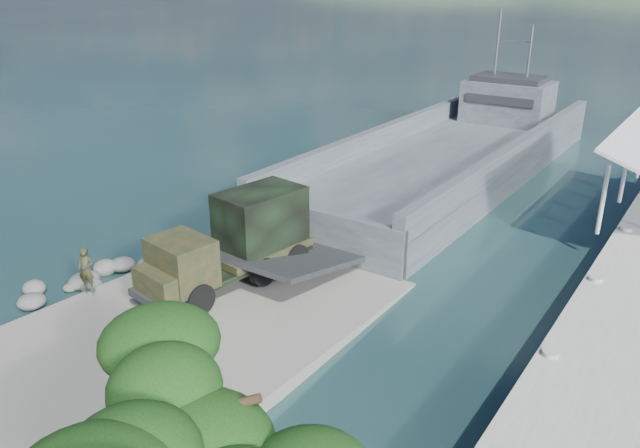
{
  "coord_description": "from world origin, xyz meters",
  "views": [
    {
      "loc": [
        14.7,
        -13.11,
        11.92
      ],
      "look_at": [
        1.6,
        6.0,
        2.64
      ],
      "focal_mm": 35.0,
      "sensor_mm": 36.0,
      "label": 1
    }
  ],
  "objects": [
    {
      "name": "soldier",
      "position": [
        -4.28,
        -0.83,
        1.36
      ],
      "size": [
        0.74,
        0.63,
        1.72
      ],
      "primitive_type": "imported",
      "rotation": [
        0.0,
        0.0,
        0.4
      ],
      "color": "black",
      "rests_on": "boat_ramp"
    },
    {
      "name": "boat_ramp",
      "position": [
        0.0,
        -1.0,
        0.25
      ],
      "size": [
        10.0,
        18.0,
        0.5
      ],
      "primitive_type": "cube",
      "color": "gray",
      "rests_on": "ground"
    },
    {
      "name": "ground",
      "position": [
        0.0,
        0.0,
        0.0
      ],
      "size": [
        1400.0,
        1400.0,
        0.0
      ],
      "primitive_type": "plane",
      "color": "#173438",
      "rests_on": "ground"
    },
    {
      "name": "landing_craft",
      "position": [
        0.01,
        22.65,
        0.86
      ],
      "size": [
        9.07,
        35.32,
        10.47
      ],
      "rotation": [
        0.0,
        0.0,
        -0.0
      ],
      "color": "#3E4549",
      "rests_on": "ground"
    },
    {
      "name": "shoreline_rocks",
      "position": [
        -6.2,
        0.5,
        0.0
      ],
      "size": [
        3.2,
        5.6,
        0.9
      ],
      "primitive_type": null,
      "color": "#50504E",
      "rests_on": "ground"
    },
    {
      "name": "military_truck",
      "position": [
        -0.71,
        3.54,
        2.23
      ],
      "size": [
        3.41,
        7.74,
        3.47
      ],
      "rotation": [
        0.0,
        0.0,
        -0.15
      ],
      "color": "black",
      "rests_on": "boat_ramp"
    }
  ]
}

